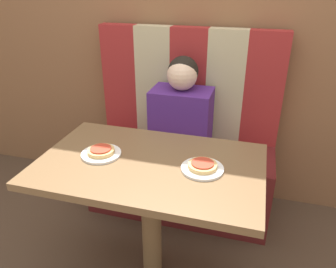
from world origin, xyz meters
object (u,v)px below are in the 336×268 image
at_px(plate_left, 101,154).
at_px(pizza_right, 202,165).
at_px(pizza_left, 101,151).
at_px(person, 182,107).
at_px(plate_right, 202,169).

relative_size(plate_left, pizza_right, 1.48).
distance_m(plate_left, pizza_right, 0.49).
distance_m(plate_left, pizza_left, 0.02).
xyz_separation_m(person, pizza_right, (0.24, -0.62, -0.01)).
bearing_deg(plate_right, plate_left, 180.00).
relative_size(plate_right, pizza_left, 1.48).
bearing_deg(pizza_right, plate_left, -180.00).
bearing_deg(pizza_left, person, 68.54).
bearing_deg(plate_left, plate_right, 0.00).
relative_size(person, pizza_left, 4.53).
xyz_separation_m(plate_right, pizza_right, (0.00, 0.00, 0.02)).
distance_m(plate_left, plate_right, 0.49).
bearing_deg(person, pizza_right, -68.54).
xyz_separation_m(person, pizza_left, (-0.24, -0.62, -0.01)).
distance_m(pizza_left, pizza_right, 0.49).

